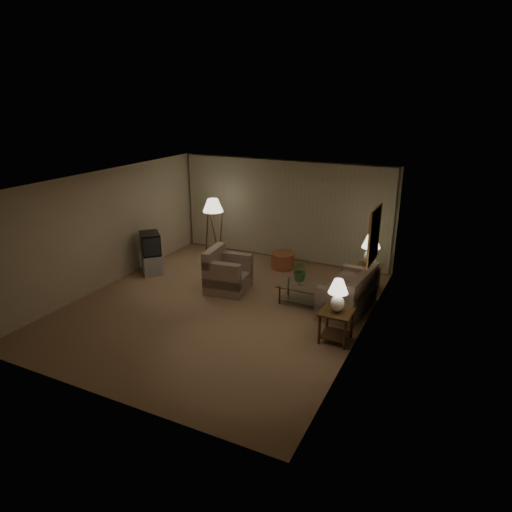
{
  "coord_description": "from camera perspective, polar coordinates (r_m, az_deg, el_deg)",
  "views": [
    {
      "loc": [
        4.58,
        -7.68,
        4.3
      ],
      "look_at": [
        0.56,
        0.6,
        1.02
      ],
      "focal_mm": 32.0,
      "sensor_mm": 36.0,
      "label": 1
    }
  ],
  "objects": [
    {
      "name": "side_table_near",
      "position": [
        8.5,
        9.99,
        -7.93
      ],
      "size": [
        0.57,
        0.57,
        0.6
      ],
      "color": "#3B2310",
      "rests_on": "ground"
    },
    {
      "name": "coffee_table",
      "position": [
        9.91,
        6.32,
        -4.49
      ],
      "size": [
        1.18,
        0.64,
        0.41
      ],
      "color": "silver",
      "rests_on": "ground"
    },
    {
      "name": "table_lamp_near",
      "position": [
        8.26,
        10.21,
        -4.54
      ],
      "size": [
        0.36,
        0.36,
        0.62
      ],
      "color": "white",
      "rests_on": "side_table_near"
    },
    {
      "name": "room_shell",
      "position": [
        10.56,
        -0.45,
        5.62
      ],
      "size": [
        6.04,
        7.02,
        2.72
      ],
      "color": "beige",
      "rests_on": "ground"
    },
    {
      "name": "floor_lamp",
      "position": [
        12.38,
        -5.32,
        3.49
      ],
      "size": [
        0.55,
        0.55,
        1.69
      ],
      "color": "#3B2310",
      "rests_on": "ground"
    },
    {
      "name": "book",
      "position": [
        9.69,
        7.55,
        -4.17
      ],
      "size": [
        0.25,
        0.29,
        0.02
      ],
      "primitive_type": "imported",
      "rotation": [
        0.0,
        0.0,
        0.4
      ],
      "color": "olive",
      "rests_on": "coffee_table"
    },
    {
      "name": "side_table_far",
      "position": [
        10.82,
        13.89,
        -2.11
      ],
      "size": [
        0.53,
        0.44,
        0.6
      ],
      "color": "#3B2310",
      "rests_on": "ground"
    },
    {
      "name": "sofa",
      "position": [
        9.74,
        11.38,
        -4.72
      ],
      "size": [
        1.74,
        1.09,
        0.71
      ],
      "rotation": [
        0.0,
        0.0,
        -1.66
      ],
      "color": "gray",
      "rests_on": "ground"
    },
    {
      "name": "armchair",
      "position": [
        10.49,
        -3.5,
        -2.3
      ],
      "size": [
        1.14,
        1.1,
        0.79
      ],
      "rotation": [
        0.0,
        0.0,
        1.69
      ],
      "color": "gray",
      "rests_on": "ground"
    },
    {
      "name": "crt_tv",
      "position": [
        11.72,
        -13.08,
        1.55
      ],
      "size": [
        1.09,
        1.09,
        0.54
      ],
      "primitive_type": "cube",
      "rotation": [
        0.0,
        0.0,
        -0.78
      ],
      "color": "black",
      "rests_on": "tv_cabinet"
    },
    {
      "name": "tv_cabinet",
      "position": [
        11.88,
        -12.89,
        -0.84
      ],
      "size": [
        1.18,
        1.18,
        0.5
      ],
      "primitive_type": "cube",
      "rotation": [
        0.0,
        0.0,
        -0.78
      ],
      "color": "#A7A7A9",
      "rests_on": "ground"
    },
    {
      "name": "ottoman",
      "position": [
        11.91,
        3.36,
        -0.56
      ],
      "size": [
        0.77,
        0.77,
        0.4
      ],
      "primitive_type": "cylinder",
      "rotation": [
        0.0,
        0.0,
        -0.34
      ],
      "color": "#B05B3B",
      "rests_on": "ground"
    },
    {
      "name": "ground",
      "position": [
        9.92,
        -4.44,
        -6.16
      ],
      "size": [
        7.0,
        7.0,
        0.0
      ],
      "primitive_type": "plane",
      "color": "#A07A58",
      "rests_on": "ground"
    },
    {
      "name": "table_lamp_far",
      "position": [
        10.61,
        14.16,
        1.02
      ],
      "size": [
        0.42,
        0.42,
        0.72
      ],
      "color": "white",
      "rests_on": "side_table_far"
    },
    {
      "name": "vase",
      "position": [
        9.87,
        5.55,
        -3.21
      ],
      "size": [
        0.19,
        0.19,
        0.15
      ],
      "primitive_type": "imported",
      "rotation": [
        0.0,
        0.0,
        -0.43
      ],
      "color": "white",
      "rests_on": "coffee_table"
    },
    {
      "name": "flowers",
      "position": [
        9.75,
        5.61,
        -1.52
      ],
      "size": [
        0.51,
        0.47,
        0.47
      ],
      "primitive_type": "imported",
      "rotation": [
        0.0,
        0.0,
        0.28
      ],
      "color": "#467835",
      "rests_on": "vase"
    }
  ]
}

